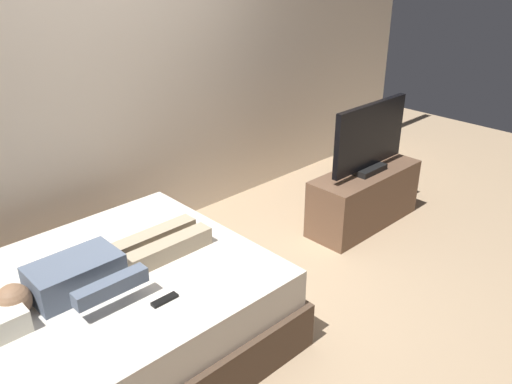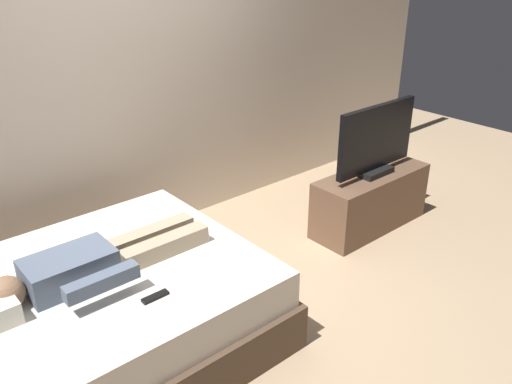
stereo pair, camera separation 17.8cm
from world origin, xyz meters
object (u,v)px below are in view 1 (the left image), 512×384
Objects in this scene: person at (99,268)px; tv_stand at (364,198)px; bed at (101,322)px; tv at (370,139)px; remote at (165,300)px.

person is 1.15× the size of tv_stand.
tv_stand is (2.48, -0.06, -0.01)m from bed.
person is at bearing 178.77° from tv.
bed is at bearing 167.75° from person.
remote is (0.15, -0.40, -0.07)m from person.
tv is at bearing 8.70° from remote.
tv reaches higher than person.
bed is 1.77× the size of tv_stand.
tv_stand is at bearing -1.36° from bed.
tv is (-0.00, 0.00, 0.53)m from tv_stand.
tv is at bearing 172.87° from tv_stand.
tv is (2.48, -0.06, 0.52)m from bed.
bed is 2.53m from tv.
tv_stand is (2.30, 0.35, -0.30)m from remote.
tv is (2.45, -0.05, 0.16)m from person.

